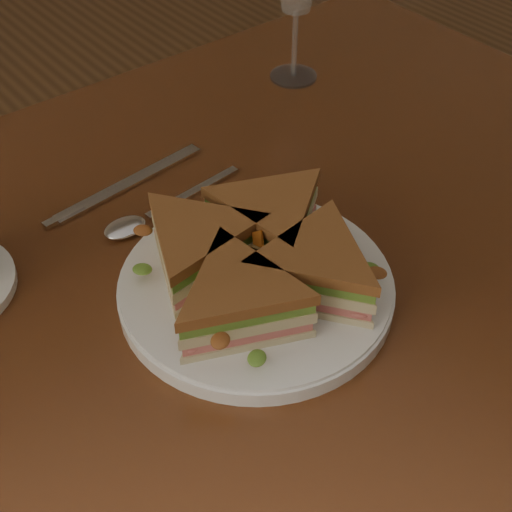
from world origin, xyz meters
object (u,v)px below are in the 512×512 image
at_px(sandwich_wedges, 256,260).
at_px(spoon, 142,219).
at_px(plate, 256,288).
at_px(knife, 120,188).
at_px(table, 222,324).

distance_m(sandwich_wedges, spoon, 0.17).
distance_m(plate, knife, 0.23).
height_order(plate, knife, plate).
bearing_deg(spoon, plate, -84.56).
bearing_deg(spoon, knife, 75.66).
height_order(table, sandwich_wedges, sandwich_wedges).
xyz_separation_m(table, spoon, (-0.03, 0.10, 0.10)).
bearing_deg(table, sandwich_wedges, -89.72).
xyz_separation_m(plate, sandwich_wedges, (0.00, 0.00, 0.04)).
height_order(plate, spoon, plate).
relative_size(sandwich_wedges, spoon, 1.57).
bearing_deg(plate, spoon, 100.61).
distance_m(table, sandwich_wedges, 0.16).
xyz_separation_m(sandwich_wedges, knife, (-0.02, 0.23, -0.04)).
xyz_separation_m(table, knife, (-0.02, 0.17, 0.10)).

